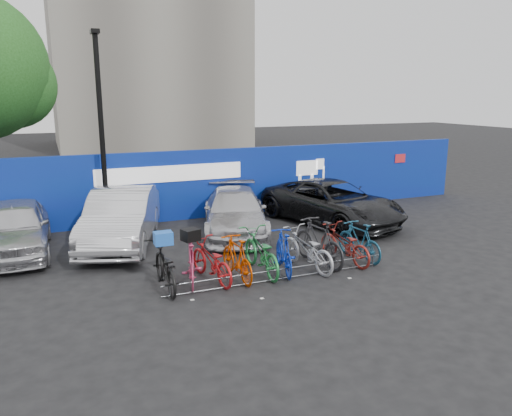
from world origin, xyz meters
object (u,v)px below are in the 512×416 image
car_1 (121,218)px  bike_5 (284,252)px  lamppost (101,128)px  bike_4 (261,252)px  car_3 (332,202)px  bike_2 (211,261)px  bike_rack (280,274)px  bike_3 (237,258)px  bike_9 (359,241)px  bike_8 (344,244)px  bike_0 (164,267)px  bike_6 (307,249)px  bike_1 (191,262)px  bike_7 (319,242)px  car_0 (15,228)px  car_2 (235,212)px

car_1 → bike_5: 5.13m
lamppost → bike_4: size_ratio=3.01×
car_3 → bike_2: (-5.38, -3.52, -0.23)m
bike_rack → car_3: size_ratio=1.08×
car_1 → bike_3: size_ratio=2.80×
bike_3 → bike_9: bearing=179.3°
bike_5 → bike_8: (1.75, 0.04, -0.04)m
car_1 → bike_rack: bearing=-38.0°
bike_0 → bike_4: 2.37m
bike_3 → bike_9: 3.48m
bike_0 → bike_4: size_ratio=0.97×
bike_4 → bike_5: 0.57m
bike_6 → bike_2: bearing=-14.1°
car_1 → car_3: size_ratio=0.93×
bike_rack → lamppost: bearing=118.1°
bike_1 → bike_9: (4.53, -0.05, -0.01)m
bike_4 → bike_0: bearing=2.2°
bike_6 → bike_8: bike_6 is taller
bike_4 → bike_9: bike_4 is taller
bike_1 → bike_9: bearing=-167.0°
bike_6 → bike_8: (1.13, 0.05, -0.02)m
car_1 → bike_5: (3.32, -3.90, -0.27)m
bike_rack → car_1: size_ratio=1.16×
bike_rack → bike_8: bike_8 is taller
bike_5 → bike_0: bearing=12.2°
bike_3 → bike_5: bike_5 is taller
bike_6 → bike_7: (0.45, 0.18, 0.09)m
bike_rack → car_0: (-5.77, 4.58, 0.58)m
lamppost → bike_7: size_ratio=3.04×
lamppost → bike_3: 6.59m
car_3 → bike_7: size_ratio=2.58×
car_3 → bike_4: car_3 is taller
bike_7 → bike_3: bearing=-2.4°
bike_3 → bike_4: size_ratio=0.85×
bike_6 → bike_9: size_ratio=1.16×
bike_1 → bike_8: size_ratio=0.92×
lamppost → bike_7: (4.61, -5.34, -2.67)m
bike_1 → lamppost: bearing=-63.1°
bike_rack → bike_7: bearing=25.0°
car_2 → bike_6: bearing=-65.1°
car_2 → bike_6: car_2 is taller
bike_5 → bike_6: bearing=-167.1°
bike_3 → bike_6: 1.85m
car_3 → bike_3: 6.02m
bike_8 → bike_3: bearing=-8.1°
car_1 → car_2: 3.46m
car_0 → bike_4: (5.56, -3.93, -0.20)m
lamppost → bike_9: 8.39m
bike_1 → car_2: bearing=-109.9°
car_0 → bike_6: bearing=-30.6°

